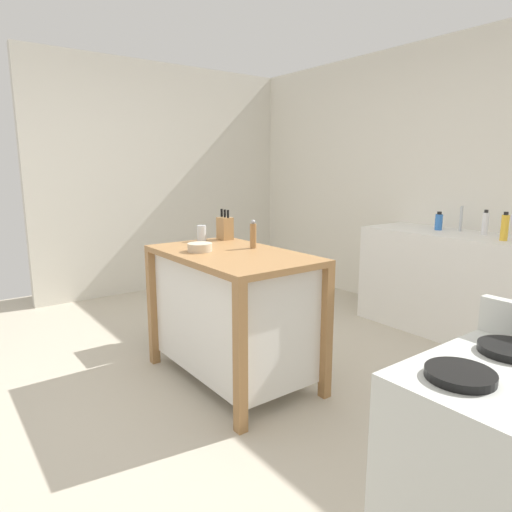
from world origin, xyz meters
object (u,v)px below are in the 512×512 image
(pepper_grinder, at_px, (253,235))
(bottle_dish_soap, at_px, (439,222))
(bottle_spray_cleaner, at_px, (485,223))
(kitchen_island, at_px, (232,309))
(trash_bin, at_px, (179,304))
(bottle_hand_soap, at_px, (505,227))
(drinking_cup, at_px, (202,233))
(knife_block, at_px, (225,228))
(sink_faucet, at_px, (461,219))
(bowl_ceramic_small, at_px, (200,247))

(pepper_grinder, distance_m, bottle_dish_soap, 1.90)
(bottle_dish_soap, bearing_deg, bottle_spray_cleaner, 5.12)
(kitchen_island, relative_size, trash_bin, 1.88)
(pepper_grinder, bearing_deg, kitchen_island, -80.13)
(bottle_spray_cleaner, bearing_deg, kitchen_island, -105.56)
(bottle_spray_cleaner, xyz_separation_m, bottle_hand_soap, (0.24, -0.18, 0.01))
(trash_bin, xyz_separation_m, bottle_spray_cleaner, (1.42, 2.10, 0.66))
(trash_bin, height_order, bottle_hand_soap, bottle_hand_soap)
(drinking_cup, bearing_deg, bottle_dish_soap, 70.72)
(kitchen_island, bearing_deg, knife_block, 151.67)
(sink_faucet, xyz_separation_m, bottle_spray_cleaner, (0.23, -0.04, -0.01))
(bottle_spray_cleaner, relative_size, bottle_hand_soap, 0.94)
(bowl_ceramic_small, relative_size, trash_bin, 0.26)
(bowl_ceramic_small, xyz_separation_m, drinking_cup, (-0.36, 0.22, 0.03))
(kitchen_island, xyz_separation_m, bottle_spray_cleaner, (0.59, 2.12, 0.48))
(bowl_ceramic_small, xyz_separation_m, sink_faucet, (0.50, 2.32, 0.08))
(pepper_grinder, relative_size, bottle_spray_cleaner, 0.94)
(kitchen_island, distance_m, pepper_grinder, 0.53)
(knife_block, height_order, trash_bin, knife_block)
(drinking_cup, bearing_deg, bottle_hand_soap, 54.39)
(bowl_ceramic_small, height_order, drinking_cup, drinking_cup)
(kitchen_island, height_order, bottle_spray_cleaner, bottle_spray_cleaner)
(bowl_ceramic_small, xyz_separation_m, bottle_hand_soap, (0.98, 2.09, 0.07))
(sink_faucet, distance_m, bottle_hand_soap, 0.52)
(kitchen_island, bearing_deg, pepper_grinder, 99.87)
(sink_faucet, bearing_deg, drinking_cup, -112.47)
(trash_bin, xyz_separation_m, sink_faucet, (1.19, 2.14, 0.68))
(knife_block, distance_m, bowl_ceramic_small, 0.53)
(bowl_ceramic_small, height_order, pepper_grinder, pepper_grinder)
(knife_block, height_order, drinking_cup, knife_block)
(bottle_dish_soap, bearing_deg, knife_block, -110.04)
(pepper_grinder, relative_size, bottle_hand_soap, 0.89)
(bowl_ceramic_small, relative_size, pepper_grinder, 0.83)
(kitchen_island, height_order, sink_faucet, sink_faucet)
(drinking_cup, bearing_deg, trash_bin, -172.44)
(sink_faucet, distance_m, bottle_spray_cleaner, 0.24)
(kitchen_island, distance_m, bottle_spray_cleaner, 2.26)
(bowl_ceramic_small, height_order, bottle_hand_soap, bottle_hand_soap)
(sink_faucet, height_order, bottle_spray_cleaner, sink_faucet)
(bowl_ceramic_small, bearing_deg, bottle_dish_soap, 81.31)
(bottle_dish_soap, bearing_deg, kitchen_island, -95.38)
(knife_block, xyz_separation_m, bottle_spray_cleaner, (1.06, 1.87, 0.00))
(bowl_ceramic_small, bearing_deg, knife_block, 128.61)
(drinking_cup, relative_size, pepper_grinder, 0.61)
(kitchen_island, relative_size, knife_block, 5.10)
(drinking_cup, height_order, sink_faucet, sink_faucet)
(knife_block, xyz_separation_m, bowl_ceramic_small, (0.33, -0.41, -0.06))
(drinking_cup, height_order, trash_bin, drinking_cup)
(drinking_cup, bearing_deg, kitchen_island, -7.75)
(sink_faucet, bearing_deg, bottle_spray_cleaner, -10.37)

